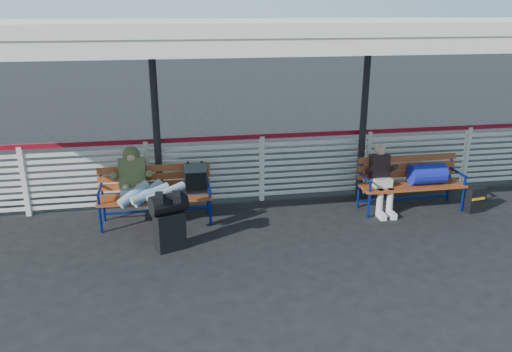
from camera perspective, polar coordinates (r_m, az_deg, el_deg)
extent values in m
plane|color=black|center=(7.41, 3.46, -8.00)|extent=(60.00, 60.00, 0.00)
cube|color=silver|center=(8.91, 0.66, 0.83)|extent=(12.00, 0.04, 1.04)
cube|color=maroon|center=(8.75, 0.68, 4.58)|extent=(12.00, 0.06, 0.08)
cube|color=silver|center=(7.52, 2.25, 16.78)|extent=(12.60, 3.60, 0.16)
cube|color=silver|center=(5.83, 6.06, 14.93)|extent=(12.60, 0.06, 0.30)
cylinder|color=black|center=(8.39, -11.34, 5.71)|extent=(0.12, 0.12, 3.00)
cylinder|color=black|center=(9.05, 12.20, 6.58)|extent=(0.12, 0.12, 3.00)
cube|color=black|center=(7.31, -9.82, -6.21)|extent=(0.47, 0.38, 0.56)
cylinder|color=black|center=(7.15, -10.00, -3.10)|extent=(0.58, 0.45, 0.29)
cube|color=#A64A20|center=(8.13, -11.40, -2.44)|extent=(1.80, 0.50, 0.04)
cube|color=#A64A20|center=(8.28, -11.50, -0.06)|extent=(1.80, 0.10, 0.40)
cylinder|color=navy|center=(8.10, -17.35, -4.75)|extent=(0.04, 0.04, 0.45)
cylinder|color=navy|center=(8.04, -5.24, -4.09)|extent=(0.04, 0.04, 0.45)
cylinder|color=navy|center=(8.45, -17.15, -2.10)|extent=(0.04, 0.04, 0.90)
cylinder|color=navy|center=(8.40, -5.59, -1.46)|extent=(0.04, 0.04, 0.90)
cube|color=#505458|center=(8.06, -6.91, -0.36)|extent=(0.35, 0.22, 0.49)
cube|color=#A64A20|center=(8.92, 17.43, -1.05)|extent=(1.80, 0.50, 0.04)
cube|color=#A64A20|center=(9.06, 16.85, 1.10)|extent=(1.80, 0.10, 0.40)
cylinder|color=navy|center=(8.47, 12.78, -3.30)|extent=(0.04, 0.04, 0.45)
cylinder|color=navy|center=(9.25, 22.54, -2.42)|extent=(0.04, 0.04, 0.45)
cylinder|color=navy|center=(8.80, 11.71, -0.83)|extent=(0.04, 0.04, 0.90)
cylinder|color=navy|center=(9.55, 21.23, -0.19)|extent=(0.04, 0.04, 0.90)
cylinder|color=navy|center=(8.98, 18.97, 0.24)|extent=(0.60, 0.35, 0.35)
cube|color=#97B0CC|center=(8.16, -13.89, -1.86)|extent=(0.36, 0.26, 0.18)
cube|color=brown|center=(8.27, -13.96, 0.30)|extent=(0.42, 0.38, 0.53)
sphere|color=brown|center=(8.28, -14.07, 2.36)|extent=(0.28, 0.28, 0.28)
sphere|color=tan|center=(8.25, -14.08, 2.21)|extent=(0.21, 0.21, 0.21)
cube|color=black|center=(7.05, -11.02, -2.48)|extent=(0.11, 0.27, 0.10)
cube|color=black|center=(7.05, -9.07, -2.37)|extent=(0.11, 0.27, 0.10)
cube|color=#B9B2A8|center=(8.68, 14.16, -0.72)|extent=(0.30, 0.24, 0.16)
cube|color=black|center=(8.73, 13.92, 1.13)|extent=(0.32, 0.23, 0.42)
sphere|color=tan|center=(8.67, 14.01, 2.87)|extent=(0.19, 0.19, 0.19)
cylinder|color=#B9B2A8|center=(8.59, 13.95, -2.97)|extent=(0.11, 0.11, 0.46)
cylinder|color=#B9B2A8|center=(8.66, 15.04, -2.88)|extent=(0.11, 0.11, 0.46)
cube|color=silver|center=(8.58, 14.12, -4.39)|extent=(0.10, 0.24, 0.10)
cube|color=silver|center=(8.65, 15.21, -4.29)|extent=(0.10, 0.24, 0.10)
cube|color=black|center=(9.32, 23.74, -2.46)|extent=(0.34, 0.22, 0.44)
cube|color=#C08F12|center=(9.23, 24.09, -2.41)|extent=(0.26, 0.06, 0.04)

